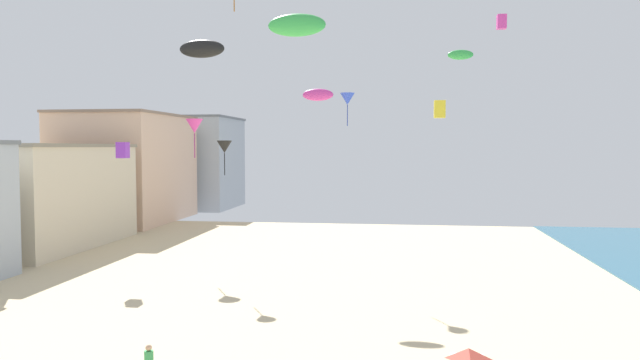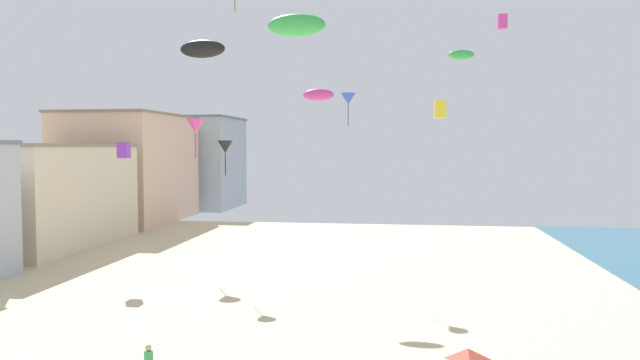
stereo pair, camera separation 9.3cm
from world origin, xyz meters
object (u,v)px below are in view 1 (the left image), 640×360
object	(u,v)px
kite_magenta_box_2	(502,22)
kite_black_parafoil	(202,49)
kite_yellow_box	(440,109)
kite_magenta_parafoil	(318,95)
kite_green_parafoil	(297,25)
kite_blue_delta	(347,99)
kite_black_delta	(224,147)
kite_purple_box	(123,150)
kite_magenta_delta	(194,126)
kite_green_parafoil_2	(460,55)

from	to	relation	value
kite_magenta_box_2	kite_black_parafoil	world-z (taller)	kite_magenta_box_2
kite_yellow_box	kite_black_parafoil	bearing A→B (deg)	177.77
kite_yellow_box	kite_magenta_parafoil	distance (m)	9.14
kite_green_parafoil	kite_black_parafoil	distance (m)	13.85
kite_green_parafoil	kite_blue_delta	distance (m)	18.72
kite_yellow_box	kite_blue_delta	world-z (taller)	kite_blue_delta
kite_blue_delta	kite_black_parafoil	distance (m)	11.01
kite_yellow_box	kite_black_delta	distance (m)	14.95
kite_yellow_box	kite_magenta_parafoil	bearing A→B (deg)	145.92
kite_green_parafoil	kite_magenta_parafoil	world-z (taller)	kite_green_parafoil
kite_green_parafoil	kite_purple_box	distance (m)	24.20
kite_yellow_box	kite_green_parafoil	bearing A→B (deg)	-119.00
kite_magenta_parafoil	kite_magenta_box_2	bearing A→B (deg)	-17.39
kite_black_delta	kite_purple_box	bearing A→B (deg)	169.11
kite_green_parafoil	kite_black_parafoil	size ratio (longest dim) A/B	0.82
kite_blue_delta	kite_black_parafoil	size ratio (longest dim) A/B	0.83
kite_magenta_parafoil	kite_black_parafoil	world-z (taller)	kite_black_parafoil
kite_black_parafoil	kite_magenta_delta	xyz separation A→B (m)	(-4.05, 9.87, -4.17)
kite_purple_box	kite_magenta_delta	xyz separation A→B (m)	(4.05, 3.66, 1.82)
kite_blue_delta	kite_magenta_box_2	bearing A→B (deg)	-33.36
kite_blue_delta	kite_magenta_delta	size ratio (longest dim) A/B	0.76
kite_green_parafoil	kite_yellow_box	bearing A→B (deg)	61.00
kite_magenta_delta	kite_blue_delta	bearing A→B (deg)	-12.50
kite_black_delta	kite_green_parafoil_2	bearing A→B (deg)	13.15
kite_green_parafoil	kite_green_parafoil_2	size ratio (longest dim) A/B	1.27
kite_black_parafoil	kite_green_parafoil_2	xyz separation A→B (m)	(15.68, 8.37, 0.61)
kite_purple_box	kite_green_parafoil_2	world-z (taller)	kite_green_parafoil_2
kite_magenta_parafoil	kite_green_parafoil_2	size ratio (longest dim) A/B	1.15
kite_green_parafoil	kite_magenta_box_2	xyz separation A→B (m)	(9.55, 12.56, 2.46)
kite_yellow_box	kite_magenta_delta	distance (m)	20.63
kite_magenta_delta	kite_yellow_box	bearing A→B (deg)	-30.31
kite_magenta_parafoil	kite_black_delta	distance (m)	7.22
kite_green_parafoil	kite_purple_box	xyz separation A→B (m)	(-15.79, 17.68, -4.84)
kite_yellow_box	kite_magenta_box_2	size ratio (longest dim) A/B	1.20
kite_black_parafoil	kite_black_delta	size ratio (longest dim) A/B	1.17
kite_yellow_box	kite_black_delta	xyz separation A→B (m)	(-13.86, 5.21, -2.07)
kite_purple_box	kite_blue_delta	bearing A→B (deg)	3.56
kite_purple_box	kite_green_parafoil_2	xyz separation A→B (m)	(23.78, 2.15, 6.60)
kite_magenta_box_2	kite_green_parafoil	bearing A→B (deg)	-127.26
kite_green_parafoil	kite_blue_delta	size ratio (longest dim) A/B	0.98
kite_yellow_box	kite_black_parafoil	world-z (taller)	kite_black_parafoil
kite_blue_delta	kite_green_parafoil_2	xyz separation A→B (m)	(7.74, 1.16, 3.05)
kite_black_delta	kite_purple_box	xyz separation A→B (m)	(-7.99, 1.54, -0.23)
kite_magenta_parafoil	kite_green_parafoil_2	world-z (taller)	kite_green_parafoil_2
kite_blue_delta	kite_black_parafoil	bearing A→B (deg)	-137.77
kite_yellow_box	kite_black_delta	world-z (taller)	kite_yellow_box
kite_yellow_box	kite_black_parafoil	distance (m)	14.25
kite_blue_delta	kite_black_parafoil	world-z (taller)	kite_black_parafoil
kite_purple_box	kite_green_parafoil_2	size ratio (longest dim) A/B	0.65
kite_green_parafoil	kite_yellow_box	xyz separation A→B (m)	(6.06, 10.93, -2.54)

